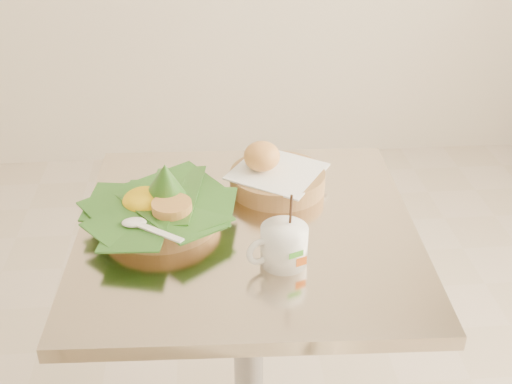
{
  "coord_description": "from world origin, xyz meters",
  "views": [
    {
      "loc": [
        0.13,
        -1.12,
        1.49
      ],
      "look_at": [
        0.22,
        0.02,
        0.82
      ],
      "focal_mm": 45.0,
      "sensor_mm": 36.0,
      "label": 1
    }
  ],
  "objects": [
    {
      "name": "bread_basket",
      "position": [
        0.27,
        0.15,
        0.78
      ],
      "size": [
        0.25,
        0.25,
        0.11
      ],
      "rotation": [
        0.0,
        0.0,
        0.23
      ],
      "color": "#A27645",
      "rests_on": "cafe_table"
    },
    {
      "name": "coffee_mug",
      "position": [
        0.26,
        -0.14,
        0.79
      ],
      "size": [
        0.12,
        0.09,
        0.16
      ],
      "rotation": [
        0.0,
        0.0,
        0.39
      ],
      "color": "white",
      "rests_on": "cafe_table"
    },
    {
      "name": "rice_basket",
      "position": [
        0.02,
        0.03,
        0.79
      ],
      "size": [
        0.31,
        0.31,
        0.15
      ],
      "rotation": [
        0.0,
        0.0,
        -0.33
      ],
      "color": "#A27645",
      "rests_on": "cafe_table"
    },
    {
      "name": "cafe_table",
      "position": [
        0.2,
        -0.0,
        0.53
      ],
      "size": [
        0.73,
        0.73,
        0.75
      ],
      "rotation": [
        0.0,
        0.0,
        -0.04
      ],
      "color": "gray",
      "rests_on": "floor"
    }
  ]
}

